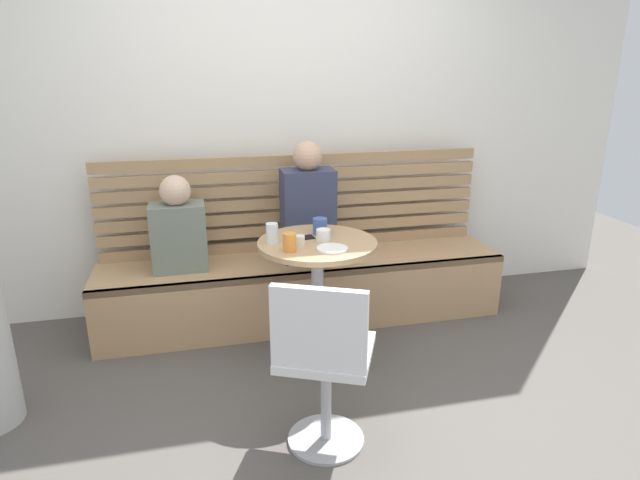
# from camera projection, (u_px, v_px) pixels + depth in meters

# --- Properties ---
(ground) EXTENTS (8.00, 8.00, 0.00)m
(ground) POSITION_uv_depth(u_px,v_px,m) (354.00, 425.00, 2.66)
(ground) COLOR #514C47
(back_wall) EXTENTS (5.20, 0.10, 2.90)m
(back_wall) POSITION_uv_depth(u_px,v_px,m) (289.00, 101.00, 3.73)
(back_wall) COLOR white
(back_wall) RESTS_ON ground
(booth_bench) EXTENTS (2.70, 0.52, 0.44)m
(booth_bench) POSITION_uv_depth(u_px,v_px,m) (304.00, 289.00, 3.70)
(booth_bench) COLOR tan
(booth_bench) RESTS_ON ground
(booth_backrest) EXTENTS (2.65, 0.04, 0.67)m
(booth_backrest) POSITION_uv_depth(u_px,v_px,m) (296.00, 202.00, 3.75)
(booth_backrest) COLOR #A68157
(booth_backrest) RESTS_ON booth_bench
(cafe_table) EXTENTS (0.68, 0.68, 0.74)m
(cafe_table) POSITION_uv_depth(u_px,v_px,m) (317.00, 278.00, 3.11)
(cafe_table) COLOR #ADADB2
(cafe_table) RESTS_ON ground
(white_chair) EXTENTS (0.53, 0.53, 0.85)m
(white_chair) POSITION_uv_depth(u_px,v_px,m) (324.00, 360.00, 2.35)
(white_chair) COLOR #ADADB2
(white_chair) RESTS_ON ground
(person_adult) EXTENTS (0.34, 0.22, 0.79)m
(person_adult) POSITION_uv_depth(u_px,v_px,m) (308.00, 208.00, 3.54)
(person_adult) COLOR #333851
(person_adult) RESTS_ON booth_bench
(person_child_left) EXTENTS (0.34, 0.22, 0.61)m
(person_child_left) POSITION_uv_depth(u_px,v_px,m) (178.00, 229.00, 3.38)
(person_child_left) COLOR slate
(person_child_left) RESTS_ON booth_bench
(cup_water_clear) EXTENTS (0.07, 0.07, 0.11)m
(cup_water_clear) POSITION_uv_depth(u_px,v_px,m) (272.00, 233.00, 3.01)
(cup_water_clear) COLOR white
(cup_water_clear) RESTS_ON cafe_table
(cup_espresso_small) EXTENTS (0.06, 0.06, 0.05)m
(cup_espresso_small) POSITION_uv_depth(u_px,v_px,m) (300.00, 240.00, 2.97)
(cup_espresso_small) COLOR silver
(cup_espresso_small) RESTS_ON cafe_table
(cup_tumbler_orange) EXTENTS (0.07, 0.07, 0.10)m
(cup_tumbler_orange) POSITION_uv_depth(u_px,v_px,m) (290.00, 242.00, 2.87)
(cup_tumbler_orange) COLOR orange
(cup_tumbler_orange) RESTS_ON cafe_table
(cup_ceramic_white) EXTENTS (0.08, 0.08, 0.07)m
(cup_ceramic_white) POSITION_uv_depth(u_px,v_px,m) (323.00, 235.00, 3.04)
(cup_ceramic_white) COLOR white
(cup_ceramic_white) RESTS_ON cafe_table
(cup_mug_blue) EXTENTS (0.08, 0.08, 0.09)m
(cup_mug_blue) POSITION_uv_depth(u_px,v_px,m) (320.00, 226.00, 3.16)
(cup_mug_blue) COLOR #3D5B9E
(cup_mug_blue) RESTS_ON cafe_table
(plate_small) EXTENTS (0.17, 0.17, 0.01)m
(plate_small) POSITION_uv_depth(u_px,v_px,m) (332.00, 249.00, 2.90)
(plate_small) COLOR white
(plate_small) RESTS_ON cafe_table
(phone_on_table) EXTENTS (0.15, 0.09, 0.01)m
(phone_on_table) POSITION_uv_depth(u_px,v_px,m) (302.00, 238.00, 3.09)
(phone_on_table) COLOR black
(phone_on_table) RESTS_ON cafe_table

